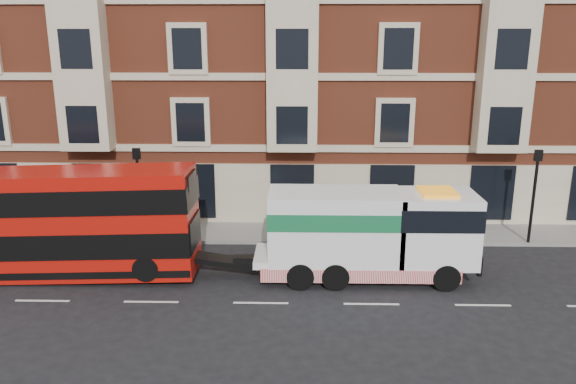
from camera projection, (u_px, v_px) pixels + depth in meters
The scene contains 8 objects.
ground at pixel (261, 303), 20.32m from camera, with size 120.00×120.00×0.00m, color black.
sidewalk at pixel (271, 232), 27.53m from camera, with size 90.00×3.00×0.15m, color slate.
victorian_terrace at pixel (285, 24), 32.13m from camera, with size 45.00×12.00×20.40m.
lamp_post_west at pixel (139, 187), 25.72m from camera, with size 0.35×0.15×4.35m.
lamp_post_east at pixel (534, 189), 25.34m from camera, with size 0.35×0.15×4.35m.
double_decker_bus at pixel (59, 221), 22.12m from camera, with size 10.71×2.46×4.33m.
tow_truck at pixel (365, 233), 21.97m from camera, with size 8.57×2.53×3.57m.
pedestrian at pixel (122, 219), 26.32m from camera, with size 0.68×0.44×1.85m, color #1A1B35.
Camera 1 is at (1.39, -18.52, 9.23)m, focal length 35.00 mm.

